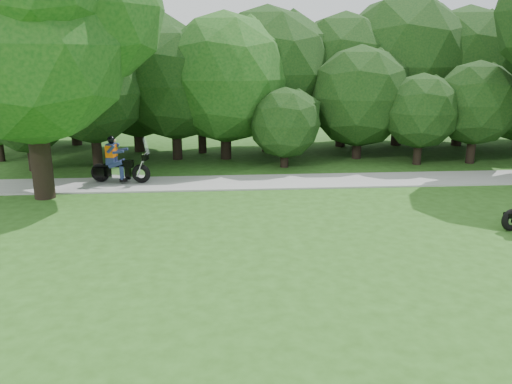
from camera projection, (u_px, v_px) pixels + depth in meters
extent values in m
plane|color=#295016|center=(417.00, 264.00, 11.62)|extent=(100.00, 100.00, 0.00)
cube|color=gray|center=(337.00, 181.00, 19.31)|extent=(60.00, 2.20, 0.06)
cylinder|color=black|center=(397.00, 129.00, 26.96)|extent=(0.57, 0.57, 1.80)
sphere|color=black|center=(402.00, 66.00, 26.09)|extent=(7.32, 7.32, 7.32)
cylinder|color=black|center=(458.00, 129.00, 26.86)|extent=(0.53, 0.53, 1.80)
sphere|color=black|center=(464.00, 71.00, 26.06)|extent=(6.58, 6.58, 6.58)
cylinder|color=black|center=(267.00, 133.00, 25.24)|extent=(0.52, 0.52, 1.80)
sphere|color=black|center=(267.00, 73.00, 24.45)|extent=(6.41, 6.41, 6.41)
cylinder|color=black|center=(177.00, 140.00, 23.21)|extent=(0.45, 0.45, 1.80)
sphere|color=black|center=(175.00, 84.00, 22.54)|extent=(5.09, 5.09, 5.09)
cylinder|color=black|center=(226.00, 140.00, 23.31)|extent=(0.50, 0.50, 1.80)
sphere|color=#144915|center=(225.00, 78.00, 22.57)|extent=(5.90, 5.90, 5.90)
cylinder|color=black|center=(76.00, 128.00, 27.02)|extent=(0.54, 0.54, 1.80)
sphere|color=black|center=(70.00, 70.00, 26.21)|extent=(6.72, 6.72, 6.72)
cylinder|color=black|center=(97.00, 147.00, 21.43)|extent=(0.42, 0.42, 1.80)
sphere|color=black|center=(92.00, 93.00, 20.82)|extent=(4.34, 4.34, 4.34)
cylinder|color=black|center=(471.00, 147.00, 22.41)|extent=(0.39, 0.39, 1.48)
sphere|color=black|center=(476.00, 103.00, 21.89)|extent=(3.71, 3.71, 3.71)
cylinder|color=black|center=(418.00, 150.00, 22.19)|extent=(0.37, 0.37, 1.28)
sphere|color=black|center=(421.00, 111.00, 21.74)|extent=(3.31, 3.31, 3.31)
cylinder|color=black|center=(341.00, 130.00, 26.56)|extent=(0.51, 0.51, 1.80)
sphere|color=black|center=(343.00, 74.00, 25.80)|extent=(6.19, 6.19, 6.19)
cylinder|color=black|center=(139.00, 134.00, 25.18)|extent=(0.52, 0.52, 1.80)
sphere|color=black|center=(135.00, 73.00, 24.40)|extent=(6.37, 6.37, 6.37)
cylinder|color=black|center=(202.00, 136.00, 24.80)|extent=(0.40, 0.40, 1.66)
sphere|color=black|center=(201.00, 92.00, 24.23)|extent=(4.10, 4.10, 4.10)
cylinder|color=black|center=(0.00, 150.00, 22.85)|extent=(0.31, 0.31, 1.10)
cylinder|color=black|center=(284.00, 157.00, 21.68)|extent=(0.35, 0.35, 0.92)
sphere|color=black|center=(285.00, 123.00, 21.29)|extent=(3.06, 3.06, 3.06)
cylinder|color=black|center=(32.00, 155.00, 20.94)|extent=(0.37, 0.37, 1.33)
sphere|color=black|center=(27.00, 113.00, 20.48)|extent=(3.39, 3.39, 3.39)
cylinder|color=black|center=(20.00, 131.00, 26.10)|extent=(0.54, 0.54, 1.80)
sphere|color=black|center=(13.00, 70.00, 25.29)|extent=(6.71, 6.71, 6.71)
cylinder|color=black|center=(357.00, 144.00, 23.47)|extent=(0.43, 0.43, 1.37)
sphere|color=black|center=(359.00, 97.00, 22.89)|extent=(4.66, 4.66, 4.66)
cylinder|color=black|center=(38.00, 137.00, 16.52)|extent=(0.68, 0.68, 4.20)
sphere|color=#144915|center=(28.00, 46.00, 15.75)|extent=(6.40, 6.40, 6.40)
sphere|color=#144915|center=(88.00, 8.00, 16.34)|extent=(5.12, 5.12, 5.12)
torus|color=black|center=(512.00, 220.00, 13.76)|extent=(0.67, 0.31, 0.64)
torus|color=black|center=(100.00, 173.00, 18.88)|extent=(0.74, 0.33, 0.72)
torus|color=black|center=(141.00, 174.00, 18.73)|extent=(0.74, 0.33, 0.72)
cube|color=black|center=(116.00, 172.00, 18.81)|extent=(1.17, 0.45, 0.33)
cube|color=silver|center=(120.00, 172.00, 18.80)|extent=(0.55, 0.43, 0.41)
cube|color=black|center=(126.00, 164.00, 18.69)|extent=(0.58, 0.40, 0.27)
cube|color=black|center=(112.00, 165.00, 18.75)|extent=(0.58, 0.42, 0.10)
cylinder|color=silver|center=(142.00, 164.00, 18.63)|extent=(0.41, 0.12, 0.92)
cylinder|color=silver|center=(145.00, 153.00, 18.50)|extent=(0.15, 0.65, 0.04)
cube|color=black|center=(99.00, 173.00, 18.65)|extent=(0.45, 0.20, 0.35)
cube|color=black|center=(104.00, 170.00, 19.08)|extent=(0.45, 0.20, 0.35)
cube|color=navy|center=(112.00, 161.00, 18.72)|extent=(0.37, 0.44, 0.25)
cube|color=navy|center=(111.00, 151.00, 18.62)|extent=(0.34, 0.47, 0.58)
cube|color=#ED5E04|center=(111.00, 151.00, 18.61)|extent=(0.38, 0.52, 0.45)
sphere|color=black|center=(111.00, 140.00, 18.50)|extent=(0.29, 0.29, 0.29)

